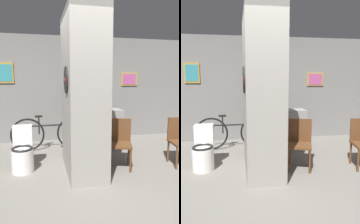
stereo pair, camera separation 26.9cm
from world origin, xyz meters
The scene contains 8 objects.
ground_plane centered at (0.00, 0.00, 0.00)m, with size 14.00×14.00×0.00m, color slate.
wall_back centered at (0.00, 2.63, 1.30)m, with size 8.00×0.09×2.60m.
pillar_center centered at (-0.13, 0.63, 1.30)m, with size 0.62×1.25×2.60m.
counter_shelf centered at (0.31, 1.70, 0.44)m, with size 1.28×0.44×0.88m.
toilet centered at (-1.15, 0.85, 0.32)m, with size 0.37×0.53×0.75m.
chair_near_pillar centered at (0.53, 0.65, 0.47)m, with size 0.52×0.52×0.85m.
bicycle centered at (-0.62, 1.87, 0.38)m, with size 1.72×0.42×0.78m.
bottle_tall centered at (0.29, 1.78, 0.98)m, with size 0.07×0.07×0.25m.
Camera 2 is at (-0.55, -2.95, 1.58)m, focal length 35.00 mm.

